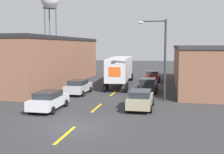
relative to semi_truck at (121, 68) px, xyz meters
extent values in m
plane|color=#333335|center=(0.33, -19.78, -2.26)|extent=(160.00, 160.00, 0.00)
cube|color=gold|center=(0.33, -21.44, -2.25)|extent=(0.20, 3.36, 0.01)
cube|color=gold|center=(0.33, -14.10, -2.25)|extent=(0.20, 3.36, 0.01)
cube|color=gold|center=(0.33, -6.76, -2.25)|extent=(0.20, 3.36, 0.01)
cube|color=brown|center=(-12.89, -0.71, 0.71)|extent=(12.92, 24.61, 5.92)
cube|color=#232326|center=(-12.89, -0.71, 3.87)|extent=(13.12, 24.81, 0.40)
cube|color=brown|center=(12.91, 0.66, 0.16)|extent=(11.63, 22.47, 4.82)
cube|color=#333338|center=(12.91, 0.66, 2.77)|extent=(11.83, 22.67, 0.40)
cube|color=silver|center=(-0.38, 5.41, -0.23)|extent=(2.42, 2.91, 3.09)
cube|color=silver|center=(0.11, -1.57, 0.12)|extent=(3.08, 10.77, 2.62)
cube|color=#E55619|center=(0.48, -6.88, 0.12)|extent=(1.29, 0.12, 1.05)
cylinder|color=black|center=(0.77, 5.84, -1.77)|extent=(0.35, 0.99, 0.97)
cylinder|color=black|center=(-1.57, 5.67, -1.77)|extent=(0.35, 0.99, 0.97)
cylinder|color=black|center=(0.85, 4.74, -1.77)|extent=(0.35, 0.99, 0.97)
cylinder|color=black|center=(-1.50, 4.57, -1.77)|extent=(0.35, 0.99, 0.97)
cylinder|color=black|center=(1.50, -4.59, -1.77)|extent=(0.35, 0.99, 0.97)
cylinder|color=black|center=(-0.85, -4.75, -1.77)|extent=(0.35, 0.99, 0.97)
cylinder|color=black|center=(1.59, -5.99, -1.77)|extent=(0.35, 0.99, 0.97)
cylinder|color=black|center=(-0.75, -6.15, -1.77)|extent=(0.35, 0.99, 0.97)
cube|color=maroon|center=(3.96, 4.60, -1.58)|extent=(1.87, 4.54, 0.74)
cube|color=#23282D|center=(3.96, 4.47, -0.96)|extent=(1.64, 2.36, 0.50)
cylinder|color=black|center=(4.89, 6.01, -1.95)|extent=(0.22, 0.62, 0.62)
cylinder|color=black|center=(3.03, 6.01, -1.95)|extent=(0.22, 0.62, 0.62)
cylinder|color=black|center=(4.89, 3.20, -1.95)|extent=(0.22, 0.62, 0.62)
cylinder|color=black|center=(3.03, 3.20, -1.95)|extent=(0.22, 0.62, 0.62)
cube|color=silver|center=(-3.30, -15.56, -1.58)|extent=(1.87, 4.54, 0.74)
cube|color=#23282D|center=(-3.30, -15.70, -0.96)|extent=(1.64, 2.36, 0.50)
cylinder|color=black|center=(-2.36, -14.15, -1.95)|extent=(0.22, 0.62, 0.62)
cylinder|color=black|center=(-4.23, -14.15, -1.95)|extent=(0.22, 0.62, 0.62)
cylinder|color=black|center=(-2.36, -16.97, -1.95)|extent=(0.22, 0.62, 0.62)
cylinder|color=black|center=(-4.23, -16.97, -1.95)|extent=(0.22, 0.62, 0.62)
cube|color=black|center=(3.96, -4.98, -1.58)|extent=(1.87, 4.54, 0.74)
cube|color=#23282D|center=(3.96, -5.12, -0.96)|extent=(1.64, 2.36, 0.50)
cylinder|color=black|center=(4.89, -3.58, -1.95)|extent=(0.22, 0.62, 0.62)
cylinder|color=black|center=(3.03, -3.58, -1.95)|extent=(0.22, 0.62, 0.62)
cylinder|color=black|center=(4.89, -6.39, -1.95)|extent=(0.22, 0.62, 0.62)
cylinder|color=black|center=(3.03, -6.39, -1.95)|extent=(0.22, 0.62, 0.62)
cube|color=tan|center=(3.96, -13.66, -1.58)|extent=(1.87, 4.54, 0.74)
cube|color=#23282D|center=(3.96, -13.80, -0.96)|extent=(1.64, 2.36, 0.50)
cylinder|color=black|center=(4.89, -12.25, -1.95)|extent=(0.22, 0.62, 0.62)
cylinder|color=black|center=(3.03, -12.25, -1.95)|extent=(0.22, 0.62, 0.62)
cylinder|color=black|center=(4.89, -15.07, -1.95)|extent=(0.22, 0.62, 0.62)
cylinder|color=black|center=(3.03, -15.07, -1.95)|extent=(0.22, 0.62, 0.62)
cube|color=#B2B2B7|center=(-3.30, -7.90, -1.58)|extent=(1.87, 4.54, 0.74)
cube|color=#23282D|center=(-3.30, -8.04, -0.96)|extent=(1.64, 2.36, 0.50)
cylinder|color=black|center=(-2.36, -6.50, -1.95)|extent=(0.22, 0.62, 0.62)
cylinder|color=black|center=(-4.23, -6.50, -1.95)|extent=(0.22, 0.62, 0.62)
cylinder|color=black|center=(-2.36, -9.31, -1.95)|extent=(0.22, 0.62, 0.62)
cylinder|color=black|center=(-4.23, -9.31, -1.95)|extent=(0.22, 0.62, 0.62)
cylinder|color=#47474C|center=(-21.59, 30.48, 5.13)|extent=(0.28, 0.28, 14.76)
cylinder|color=#47474C|center=(-23.96, 31.85, 5.13)|extent=(0.28, 0.28, 14.76)
cylinder|color=#47474C|center=(-23.96, 29.11, 5.13)|extent=(0.28, 0.28, 14.76)
cylinder|color=#4C4C51|center=(-23.17, 30.48, 12.31)|extent=(3.45, 3.45, 0.30)
cylinder|color=#2D2D30|center=(5.85, -10.07, 1.54)|extent=(0.20, 0.20, 7.59)
cylinder|color=#2D2D30|center=(4.71, -10.07, 5.18)|extent=(2.28, 0.11, 0.11)
ellipsoid|color=silver|center=(3.57, -10.07, 5.08)|extent=(0.56, 0.32, 0.22)
camera|label=1|loc=(6.16, -36.50, 2.95)|focal=45.00mm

